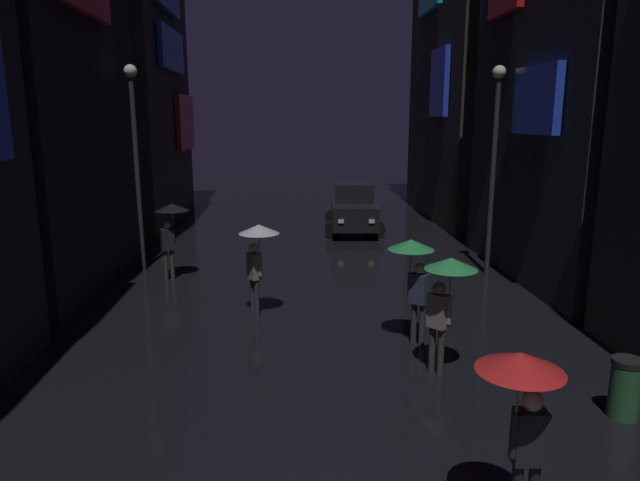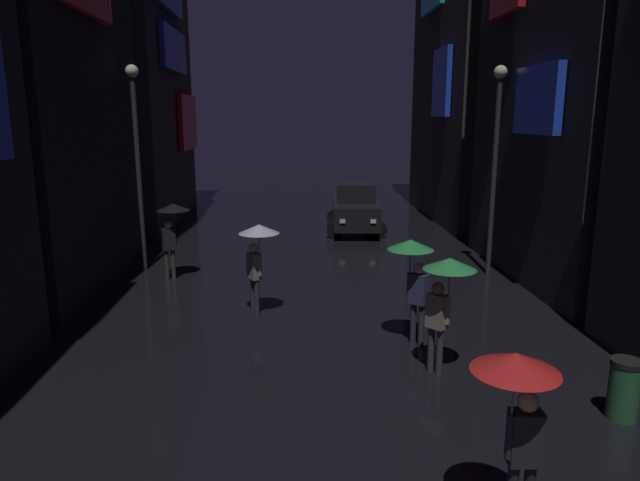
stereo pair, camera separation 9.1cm
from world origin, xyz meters
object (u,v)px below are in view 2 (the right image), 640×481
(pedestrian_near_crossing_green, at_px, (445,283))
(pedestrian_midstreet_left_black, at_px, (172,220))
(pedestrian_foreground_left_clear, at_px, (257,244))
(car_distant, at_px, (355,208))
(pedestrian_foreground_right_green, at_px, (413,262))
(trash_bin, at_px, (624,389))
(streetlamp_left_far, at_px, (137,146))
(pedestrian_far_right_red, at_px, (518,394))
(streetlamp_right_far, at_px, (496,148))

(pedestrian_near_crossing_green, relative_size, pedestrian_midstreet_left_black, 1.00)
(pedestrian_foreground_left_clear, height_order, car_distant, pedestrian_foreground_left_clear)
(pedestrian_foreground_right_green, relative_size, car_distant, 0.50)
(trash_bin, bearing_deg, pedestrian_foreground_right_green, 130.56)
(streetlamp_left_far, bearing_deg, pedestrian_foreground_right_green, -41.60)
(pedestrian_far_right_red, distance_m, streetlamp_right_far, 11.05)
(pedestrian_midstreet_left_black, xyz_separation_m, trash_bin, (8.22, -7.95, -1.20))
(pedestrian_foreground_left_clear, height_order, pedestrian_near_crossing_green, same)
(pedestrian_far_right_red, height_order, pedestrian_foreground_right_green, same)
(pedestrian_far_right_red, xyz_separation_m, pedestrian_near_crossing_green, (0.30, 3.93, 0.00))
(streetlamp_right_far, bearing_deg, pedestrian_midstreet_left_black, -179.53)
(pedestrian_foreground_left_clear, relative_size, pedestrian_near_crossing_green, 1.00)
(pedestrian_far_right_red, xyz_separation_m, streetlamp_right_far, (3.32, 10.37, 1.93))
(pedestrian_far_right_red, xyz_separation_m, pedestrian_midstreet_left_black, (-5.60, 10.29, 0.00))
(trash_bin, bearing_deg, pedestrian_midstreet_left_black, 135.95)
(car_distant, distance_m, streetlamp_left_far, 9.19)
(pedestrian_foreground_right_green, bearing_deg, pedestrian_foreground_left_clear, 150.15)
(pedestrian_foreground_right_green, bearing_deg, car_distant, 89.32)
(car_distant, height_order, streetlamp_left_far, streetlamp_left_far)
(pedestrian_near_crossing_green, relative_size, pedestrian_foreground_right_green, 1.00)
(car_distant, bearing_deg, pedestrian_far_right_red, -90.60)
(pedestrian_midstreet_left_black, distance_m, pedestrian_foreground_right_green, 7.50)
(pedestrian_near_crossing_green, bearing_deg, streetlamp_left_far, 133.35)
(pedestrian_midstreet_left_black, distance_m, streetlamp_left_far, 2.46)
(pedestrian_midstreet_left_black, relative_size, car_distant, 0.50)
(pedestrian_far_right_red, height_order, pedestrian_midstreet_left_black, same)
(pedestrian_midstreet_left_black, xyz_separation_m, streetlamp_left_far, (-1.08, 1.03, 1.96))
(streetlamp_left_far, xyz_separation_m, trash_bin, (9.30, -8.98, -3.16))
(pedestrian_midstreet_left_black, distance_m, trash_bin, 11.50)
(pedestrian_midstreet_left_black, relative_size, pedestrian_foreground_right_green, 1.00)
(pedestrian_midstreet_left_black, bearing_deg, streetlamp_left_far, 136.41)
(pedestrian_foreground_right_green, distance_m, trash_bin, 4.15)
(pedestrian_foreground_right_green, bearing_deg, pedestrian_midstreet_left_black, 138.80)
(pedestrian_near_crossing_green, height_order, pedestrian_midstreet_left_black, same)
(pedestrian_foreground_left_clear, xyz_separation_m, pedestrian_midstreet_left_black, (-2.52, 3.15, 0.00))
(streetlamp_left_far, relative_size, streetlamp_right_far, 1.01)
(pedestrian_far_right_red, height_order, car_distant, pedestrian_far_right_red)
(streetlamp_left_far, xyz_separation_m, streetlamp_right_far, (10.00, -0.96, -0.03))
(pedestrian_far_right_red, bearing_deg, trash_bin, 41.82)
(pedestrian_foreground_left_clear, bearing_deg, pedestrian_near_crossing_green, -43.61)
(pedestrian_near_crossing_green, bearing_deg, trash_bin, -34.39)
(pedestrian_foreground_left_clear, relative_size, streetlamp_left_far, 0.36)
(pedestrian_near_crossing_green, bearing_deg, pedestrian_foreground_left_clear, 136.39)
(pedestrian_far_right_red, xyz_separation_m, pedestrian_foreground_left_clear, (-3.08, 7.14, 0.00))
(pedestrian_foreground_right_green, height_order, streetlamp_right_far, streetlamp_right_far)
(streetlamp_right_far, bearing_deg, pedestrian_foreground_left_clear, -153.25)
(pedestrian_foreground_right_green, distance_m, streetlamp_right_far, 6.29)
(pedestrian_midstreet_left_black, height_order, streetlamp_left_far, streetlamp_left_far)
(pedestrian_foreground_left_clear, bearing_deg, pedestrian_far_right_red, -66.70)
(pedestrian_far_right_red, xyz_separation_m, car_distant, (0.17, 16.81, -0.74))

